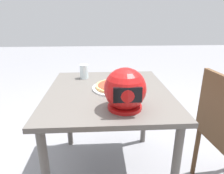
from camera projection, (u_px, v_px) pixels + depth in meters
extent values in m
plane|color=gray|center=(109.00, 173.00, 1.69)|extent=(14.00, 14.00, 0.00)
cube|color=#5B5651|center=(108.00, 92.00, 1.45)|extent=(0.86, 0.97, 0.03)
cylinder|color=#5B5651|center=(144.00, 110.00, 1.99)|extent=(0.05, 0.05, 0.71)
cylinder|color=#5B5651|center=(68.00, 113.00, 1.95)|extent=(0.05, 0.05, 0.71)
cylinder|color=white|center=(116.00, 88.00, 1.47)|extent=(0.34, 0.34, 0.01)
cylinder|color=tan|center=(116.00, 86.00, 1.47)|extent=(0.29, 0.29, 0.02)
cylinder|color=red|center=(116.00, 85.00, 1.46)|extent=(0.26, 0.26, 0.00)
sphere|color=#234C1E|center=(119.00, 83.00, 1.46)|extent=(0.04, 0.04, 0.04)
sphere|color=#234C1E|center=(119.00, 83.00, 1.45)|extent=(0.04, 0.04, 0.04)
sphere|color=#234C1E|center=(119.00, 87.00, 1.38)|extent=(0.03, 0.03, 0.03)
sphere|color=#234C1E|center=(116.00, 81.00, 1.51)|extent=(0.04, 0.04, 0.04)
cylinder|color=#E0D172|center=(110.00, 81.00, 1.52)|extent=(0.02, 0.02, 0.01)
cylinder|color=#E0D172|center=(114.00, 87.00, 1.39)|extent=(0.02, 0.02, 0.02)
cylinder|color=#E0D172|center=(112.00, 83.00, 1.46)|extent=(0.02, 0.02, 0.02)
cylinder|color=#E0D172|center=(119.00, 86.00, 1.41)|extent=(0.03, 0.03, 0.01)
sphere|color=#B21414|center=(125.00, 89.00, 1.13)|extent=(0.24, 0.24, 0.24)
cylinder|color=#B21414|center=(125.00, 107.00, 1.17)|extent=(0.20, 0.20, 0.02)
cube|color=black|center=(128.00, 95.00, 1.03)|extent=(0.15, 0.02, 0.08)
cylinder|color=silver|center=(84.00, 72.00, 1.70)|extent=(0.07, 0.07, 0.12)
cube|color=brown|center=(218.00, 109.00, 1.30)|extent=(0.07, 0.38, 0.45)
cylinder|color=brown|center=(196.00, 152.00, 1.62)|extent=(0.04, 0.04, 0.43)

